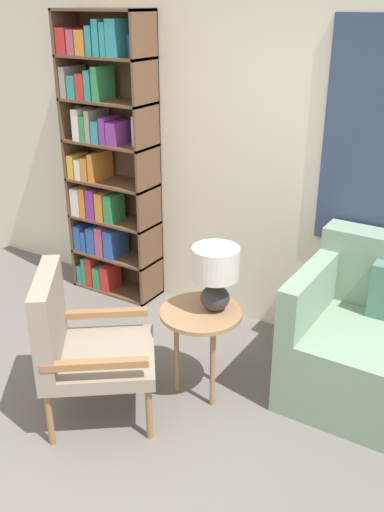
{
  "coord_description": "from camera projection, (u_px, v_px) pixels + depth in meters",
  "views": [
    {
      "loc": [
        1.63,
        -1.44,
        2.21
      ],
      "look_at": [
        0.09,
        1.04,
        0.9
      ],
      "focal_mm": 40.0,
      "sensor_mm": 36.0,
      "label": 1
    }
  ],
  "objects": [
    {
      "name": "table_lamp",
      "position": [
        216.0,
        271.0,
        3.22
      ],
      "size": [
        0.27,
        0.27,
        0.39
      ],
      "color": "#2D2D33",
      "rests_on": "side_table"
    },
    {
      "name": "wall_back",
      "position": [
        268.0,
        142.0,
        3.79
      ],
      "size": [
        6.4,
        0.08,
        2.7
      ],
      "color": "silver",
      "rests_on": "ground_plane"
    },
    {
      "name": "ground_plane",
      "position": [
        66.0,
        492.0,
        2.81
      ],
      "size": [
        14.0,
        14.0,
        0.0
      ],
      "primitive_type": "plane",
      "color": "#66605B"
    },
    {
      "name": "side_table",
      "position": [
        201.0,
        321.0,
        3.33
      ],
      "size": [
        0.48,
        0.48,
        0.57
      ],
      "color": "#99704C",
      "rests_on": "ground_plane"
    },
    {
      "name": "bookshelf",
      "position": [
        104.0,
        159.0,
        4.36
      ],
      "size": [
        0.72,
        0.3,
        2.17
      ],
      "color": "brown",
      "rests_on": "ground_plane"
    },
    {
      "name": "armchair",
      "position": [
        77.0,
        340.0,
        3.14
      ],
      "size": [
        0.83,
        0.82,
        0.9
      ],
      "color": "olive",
      "rests_on": "ground_plane"
    }
  ]
}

